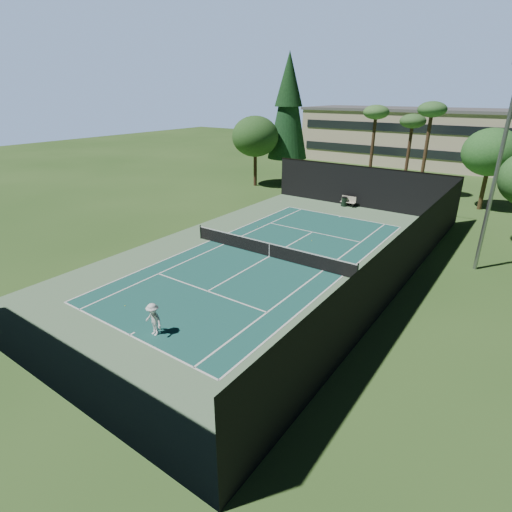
{
  "coord_description": "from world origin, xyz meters",
  "views": [
    {
      "loc": [
        14.06,
        -21.43,
        10.62
      ],
      "look_at": [
        1.0,
        -3.0,
        1.3
      ],
      "focal_mm": 28.0,
      "sensor_mm": 36.0,
      "label": 1
    }
  ],
  "objects_px": {
    "tennis_ball_c": "(312,241)",
    "tennis_net": "(269,249)",
    "tennis_ball_d": "(258,226)",
    "player": "(153,319)",
    "tennis_ball_a": "(125,306)",
    "park_bench": "(348,201)",
    "trash_bin": "(344,202)",
    "tennis_ball_b": "(299,240)"
  },
  "relations": [
    {
      "from": "tennis_ball_d",
      "to": "tennis_net",
      "type": "bearing_deg",
      "value": -47.94
    },
    {
      "from": "tennis_ball_b",
      "to": "park_bench",
      "type": "xyz_separation_m",
      "value": [
        -0.9,
        11.48,
        0.51
      ]
    },
    {
      "from": "tennis_ball_a",
      "to": "trash_bin",
      "type": "relative_size",
      "value": 0.06
    },
    {
      "from": "tennis_net",
      "to": "player",
      "type": "height_order",
      "value": "player"
    },
    {
      "from": "tennis_ball_b",
      "to": "tennis_ball_d",
      "type": "bearing_deg",
      "value": 168.26
    },
    {
      "from": "tennis_net",
      "to": "tennis_ball_d",
      "type": "relative_size",
      "value": 219.43
    },
    {
      "from": "tennis_ball_c",
      "to": "trash_bin",
      "type": "height_order",
      "value": "trash_bin"
    },
    {
      "from": "tennis_net",
      "to": "tennis_ball_c",
      "type": "xyz_separation_m",
      "value": [
        0.93,
        4.5,
        -0.53
      ]
    },
    {
      "from": "tennis_ball_a",
      "to": "park_bench",
      "type": "xyz_separation_m",
      "value": [
        1.61,
        25.75,
        0.52
      ]
    },
    {
      "from": "tennis_ball_b",
      "to": "tennis_net",
      "type": "bearing_deg",
      "value": -90.64
    },
    {
      "from": "park_bench",
      "to": "player",
      "type": "bearing_deg",
      "value": -86.22
    },
    {
      "from": "player",
      "to": "trash_bin",
      "type": "xyz_separation_m",
      "value": [
        -2.09,
        26.45,
        -0.34
      ]
    },
    {
      "from": "player",
      "to": "trash_bin",
      "type": "height_order",
      "value": "player"
    },
    {
      "from": "player",
      "to": "tennis_ball_a",
      "type": "distance_m",
      "value": 3.57
    },
    {
      "from": "tennis_ball_a",
      "to": "tennis_ball_d",
      "type": "bearing_deg",
      "value": 97.58
    },
    {
      "from": "tennis_net",
      "to": "tennis_ball_c",
      "type": "height_order",
      "value": "tennis_net"
    },
    {
      "from": "tennis_ball_b",
      "to": "park_bench",
      "type": "height_order",
      "value": "park_bench"
    },
    {
      "from": "player",
      "to": "tennis_ball_a",
      "type": "height_order",
      "value": "player"
    },
    {
      "from": "tennis_net",
      "to": "park_bench",
      "type": "height_order",
      "value": "tennis_net"
    },
    {
      "from": "tennis_ball_d",
      "to": "trash_bin",
      "type": "xyz_separation_m",
      "value": [
        3.3,
        10.35,
        0.45
      ]
    },
    {
      "from": "tennis_ball_c",
      "to": "tennis_net",
      "type": "bearing_deg",
      "value": -101.69
    },
    {
      "from": "tennis_net",
      "to": "park_bench",
      "type": "distance_m",
      "value": 15.53
    },
    {
      "from": "tennis_ball_a",
      "to": "tennis_ball_c",
      "type": "bearing_deg",
      "value": 77.04
    },
    {
      "from": "tennis_ball_c",
      "to": "trash_bin",
      "type": "bearing_deg",
      "value": 101.08
    },
    {
      "from": "tennis_ball_d",
      "to": "tennis_ball_a",
      "type": "bearing_deg",
      "value": -82.42
    },
    {
      "from": "tennis_ball_b",
      "to": "trash_bin",
      "type": "relative_size",
      "value": 0.08
    },
    {
      "from": "tennis_ball_a",
      "to": "tennis_ball_b",
      "type": "relative_size",
      "value": 0.81
    },
    {
      "from": "tennis_ball_a",
      "to": "park_bench",
      "type": "relative_size",
      "value": 0.04
    },
    {
      "from": "player",
      "to": "park_bench",
      "type": "xyz_separation_m",
      "value": [
        -1.76,
        26.64,
        -0.27
      ]
    },
    {
      "from": "tennis_ball_c",
      "to": "park_bench",
      "type": "distance_m",
      "value": 11.17
    },
    {
      "from": "player",
      "to": "tennis_ball_c",
      "type": "bearing_deg",
      "value": 94.89
    },
    {
      "from": "tennis_ball_a",
      "to": "park_bench",
      "type": "height_order",
      "value": "park_bench"
    },
    {
      "from": "tennis_ball_c",
      "to": "trash_bin",
      "type": "relative_size",
      "value": 0.07
    },
    {
      "from": "player",
      "to": "tennis_ball_d",
      "type": "bearing_deg",
      "value": 113.48
    },
    {
      "from": "tennis_net",
      "to": "tennis_ball_a",
      "type": "distance_m",
      "value": 10.54
    },
    {
      "from": "tennis_ball_b",
      "to": "park_bench",
      "type": "distance_m",
      "value": 11.53
    },
    {
      "from": "tennis_ball_b",
      "to": "tennis_ball_c",
      "type": "relative_size",
      "value": 1.16
    },
    {
      "from": "park_bench",
      "to": "tennis_net",
      "type": "bearing_deg",
      "value": -86.86
    },
    {
      "from": "tennis_net",
      "to": "player",
      "type": "relative_size",
      "value": 7.86
    },
    {
      "from": "player",
      "to": "tennis_ball_b",
      "type": "xyz_separation_m",
      "value": [
        -0.86,
        15.16,
        -0.78
      ]
    },
    {
      "from": "tennis_net",
      "to": "park_bench",
      "type": "bearing_deg",
      "value": 93.14
    },
    {
      "from": "player",
      "to": "tennis_ball_c",
      "type": "height_order",
      "value": "player"
    }
  ]
}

